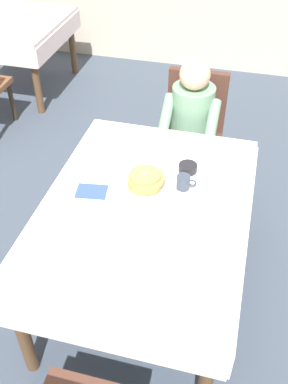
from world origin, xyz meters
The scene contains 14 objects.
ground_plane centered at (0.00, 0.00, 0.00)m, with size 14.00×14.00×0.00m, color #3D4756.
dining_table_main centered at (0.00, 0.00, 0.65)m, with size 1.12×1.52×0.74m.
chair_diner centered at (0.08, 1.17, 0.53)m, with size 0.44×0.45×0.93m.
diner_person centered at (0.08, 1.01, 0.67)m, with size 0.40×0.43×1.12m.
plate_breakfast centered at (-0.03, 0.12, 0.75)m, with size 0.28×0.28×0.02m, color white.
breakfast_stack centered at (-0.03, 0.13, 0.80)m, with size 0.21×0.21×0.10m.
cup_coffee centered at (0.17, 0.18, 0.78)m, with size 0.11×0.08×0.08m.
bowl_butter centered at (0.17, 0.34, 0.76)m, with size 0.11×0.11×0.04m, color black.
syrup_pitcher centered at (-0.23, 0.29, 0.78)m, with size 0.08×0.08×0.07m.
fork_left_of_plate centered at (-0.22, 0.10, 0.74)m, with size 0.18×0.01×0.01m, color silver.
knife_right_of_plate centered at (0.16, 0.10, 0.74)m, with size 0.20×0.01×0.01m, color silver.
spoon_near_edge centered at (-0.04, -0.19, 0.74)m, with size 0.15×0.01×0.01m, color silver.
napkin_folded centered at (-0.31, 0.02, 0.74)m, with size 0.17×0.12×0.01m, color #334C7F.
background_table_far centered at (-1.94, 2.34, 0.62)m, with size 0.92×1.12×0.74m.
Camera 1 is at (0.44, -1.71, 2.36)m, focal length 41.57 mm.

